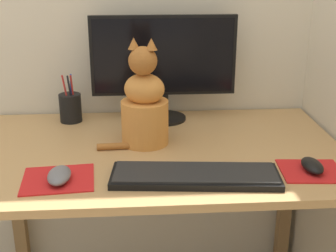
% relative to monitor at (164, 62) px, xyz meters
% --- Properties ---
extents(desk, '(1.22, 0.76, 0.72)m').
position_rel_monitor_xyz_m(desk, '(-0.04, -0.28, -0.32)').
color(desk, tan).
rests_on(desk, ground_plane).
extents(monitor, '(0.54, 0.17, 0.40)m').
position_rel_monitor_xyz_m(monitor, '(0.00, 0.00, 0.00)').
color(monitor, black).
rests_on(monitor, desk).
extents(keyboard, '(0.49, 0.19, 0.02)m').
position_rel_monitor_xyz_m(keyboard, '(0.06, -0.52, -0.21)').
color(keyboard, black).
rests_on(keyboard, desk).
extents(mousepad_left, '(0.21, 0.19, 0.00)m').
position_rel_monitor_xyz_m(mousepad_left, '(-0.33, -0.49, -0.22)').
color(mousepad_left, red).
rests_on(mousepad_left, desk).
extents(mousepad_right, '(0.19, 0.17, 0.00)m').
position_rel_monitor_xyz_m(mousepad_right, '(0.40, -0.49, -0.22)').
color(mousepad_right, red).
rests_on(mousepad_right, desk).
extents(computer_mouse_left, '(0.06, 0.11, 0.03)m').
position_rel_monitor_xyz_m(computer_mouse_left, '(-0.32, -0.51, -0.20)').
color(computer_mouse_left, slate).
rests_on(computer_mouse_left, mousepad_left).
extents(computer_mouse_right, '(0.06, 0.11, 0.03)m').
position_rel_monitor_xyz_m(computer_mouse_right, '(0.41, -0.49, -0.20)').
color(computer_mouse_right, black).
rests_on(computer_mouse_right, mousepad_right).
extents(cat, '(0.26, 0.20, 0.36)m').
position_rel_monitor_xyz_m(cat, '(-0.08, -0.24, -0.09)').
color(cat, '#D6893D').
rests_on(cat, desk).
extents(pen_cup, '(0.08, 0.08, 0.18)m').
position_rel_monitor_xyz_m(pen_cup, '(-0.35, 0.00, -0.17)').
color(pen_cup, black).
rests_on(pen_cup, desk).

